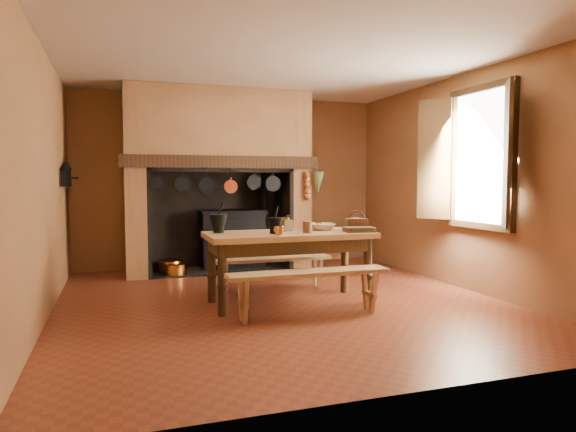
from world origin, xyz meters
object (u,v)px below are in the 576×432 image
at_px(work_table, 289,243).
at_px(bench_front, 309,282).
at_px(mixing_bowl, 322,227).
at_px(wicker_basket, 356,223).
at_px(iron_range, 233,238).
at_px(coffee_grinder, 286,225).

bearing_deg(work_table, bench_front, -90.00).
xyz_separation_m(mixing_bowl, wicker_basket, (0.40, -0.11, 0.04)).
relative_size(work_table, bench_front, 1.11).
distance_m(iron_range, mixing_bowl, 2.53).
height_order(bench_front, mixing_bowl, mixing_bowl).
bearing_deg(wicker_basket, work_table, -166.43).
xyz_separation_m(iron_range, wicker_basket, (0.96, -2.55, 0.42)).
height_order(iron_range, coffee_grinder, iron_range).
bearing_deg(bench_front, work_table, 90.00).
distance_m(work_table, coffee_grinder, 0.24).
relative_size(bench_front, wicker_basket, 6.08).
bearing_deg(mixing_bowl, work_table, -166.04).
height_order(coffee_grinder, mixing_bowl, coffee_grinder).
height_order(iron_range, wicker_basket, iron_range).
bearing_deg(bench_front, wicker_basket, 36.88).
relative_size(work_table, wicker_basket, 6.73).
height_order(bench_front, coffee_grinder, coffee_grinder).
xyz_separation_m(iron_range, work_table, (0.11, -2.55, 0.21)).
xyz_separation_m(work_table, mixing_bowl, (0.45, 0.11, 0.17)).
xyz_separation_m(work_table, wicker_basket, (0.85, -0.00, 0.21)).
distance_m(bench_front, coffee_grinder, 0.94).
xyz_separation_m(bench_front, wicker_basket, (0.85, 0.64, 0.54)).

